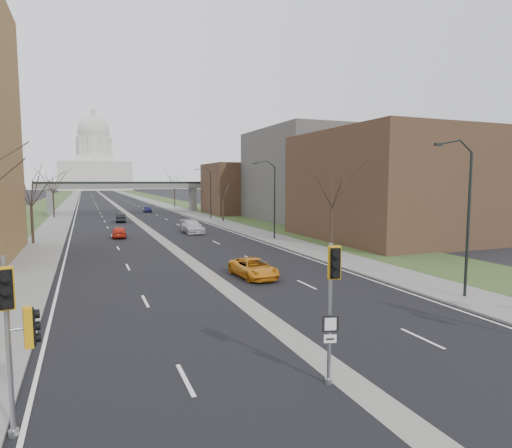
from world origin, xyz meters
TOP-DOWN VIEW (x-y plane):
  - ground at (0.00, 0.00)m, footprint 700.00×700.00m
  - road_surface at (0.00, 150.00)m, footprint 20.00×600.00m
  - median_strip at (0.00, 150.00)m, footprint 1.20×600.00m
  - sidewalk_right at (12.00, 150.00)m, footprint 4.00×600.00m
  - sidewalk_left at (-12.00, 150.00)m, footprint 4.00×600.00m
  - grass_verge_right at (18.00, 150.00)m, footprint 8.00×600.00m
  - grass_verge_left at (-18.00, 150.00)m, footprint 8.00×600.00m
  - commercial_block_near at (24.00, 28.00)m, footprint 16.00×20.00m
  - commercial_block_mid at (28.00, 52.00)m, footprint 18.00×22.00m
  - commercial_block_far at (22.00, 70.00)m, footprint 14.00×14.00m
  - pedestrian_bridge at (0.00, 80.00)m, footprint 34.00×3.00m
  - capitol at (0.00, 320.00)m, footprint 48.00×42.00m
  - streetlight_near at (10.99, 6.00)m, footprint 2.61×0.20m
  - streetlight_mid at (10.99, 32.00)m, footprint 2.61×0.20m
  - streetlight_far at (10.99, 58.00)m, footprint 2.61×0.20m
  - tree_left_b at (-13.00, 38.00)m, footprint 6.75×6.75m
  - tree_left_c at (-13.00, 72.00)m, footprint 7.65×7.65m
  - tree_right_a at (13.00, 22.00)m, footprint 7.20×7.20m
  - tree_right_b at (13.00, 55.00)m, footprint 6.30×6.30m
  - tree_right_c at (13.00, 95.00)m, footprint 7.65×7.65m
  - signal_pole_left at (-9.60, 0.43)m, footprint 0.80×0.97m
  - signal_pole_median at (-0.80, -0.22)m, footprint 0.63×0.77m
  - car_left_near at (-4.30, 40.30)m, footprint 1.78×4.01m
  - car_left_far at (-2.61, 59.95)m, footprint 1.73×4.30m
  - car_right_near at (2.68, 15.30)m, footprint 2.45×4.82m
  - car_right_mid at (4.65, 41.40)m, footprint 2.31×5.44m
  - car_right_far at (4.39, 80.63)m, footprint 1.67×3.91m

SIDE VIEW (x-z plane):
  - ground at x=0.00m, z-range 0.00..0.00m
  - median_strip at x=0.00m, z-range -0.01..0.01m
  - road_surface at x=0.00m, z-range 0.00..0.01m
  - grass_verge_right at x=18.00m, z-range 0.00..0.10m
  - grass_verge_left at x=-18.00m, z-range 0.00..0.10m
  - sidewalk_right at x=12.00m, z-range 0.00..0.12m
  - sidewalk_left at x=-12.00m, z-range 0.00..0.12m
  - car_right_near at x=2.68m, z-range 0.00..1.31m
  - car_right_far at x=4.39m, z-range 0.00..1.32m
  - car_left_near at x=-4.30m, z-range 0.00..1.34m
  - car_left_far at x=-2.61m, z-range 0.00..1.39m
  - car_right_mid at x=4.65m, z-range 0.00..1.57m
  - signal_pole_left at x=-9.60m, z-range 0.73..5.46m
  - signal_pole_median at x=-0.80m, z-range 0.91..5.54m
  - pedestrian_bridge at x=0.00m, z-range 1.62..8.07m
  - commercial_block_far at x=22.00m, z-range 0.00..10.00m
  - tree_right_b at x=13.00m, z-range 1.71..9.93m
  - commercial_block_near at x=24.00m, z-range 0.00..12.00m
  - tree_left_b at x=-13.00m, z-range 1.82..10.63m
  - tree_right_a at x=13.00m, z-range 1.94..11.34m
  - streetlight_near at x=10.99m, z-range 2.60..11.30m
  - streetlight_mid at x=10.99m, z-range 2.60..11.30m
  - streetlight_far at x=10.99m, z-range 2.60..11.30m
  - tree_left_c at x=-13.00m, z-range 2.05..12.04m
  - tree_right_c at x=13.00m, z-range 2.05..12.04m
  - commercial_block_mid at x=28.00m, z-range 0.00..15.00m
  - capitol at x=0.00m, z-range -9.28..46.47m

